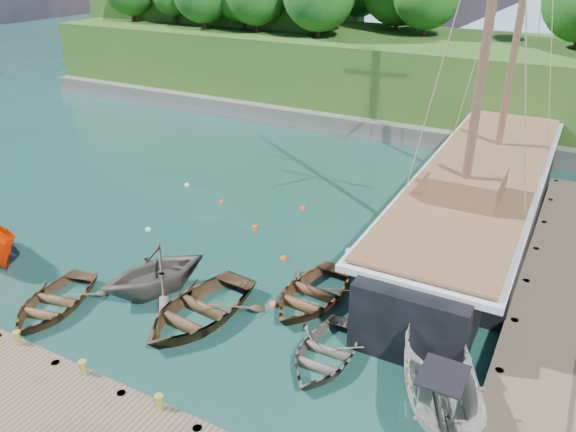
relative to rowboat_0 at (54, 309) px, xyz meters
name	(u,v)px	position (x,y,z in m)	size (l,w,h in m)	color
ground	(210,312)	(5.31, 2.66, 0.00)	(160.00, 160.00, 0.00)	#133C2F
dock_east	(562,293)	(16.81, 9.66, 0.43)	(3.20, 24.00, 1.10)	brown
bollard_0	(23,357)	(1.31, -2.44, 0.00)	(0.26, 0.26, 0.45)	olive
bollard_1	(87,388)	(4.31, -2.44, 0.00)	(0.26, 0.26, 0.45)	olive
bollard_2	(162,423)	(7.31, -2.44, 0.00)	(0.26, 0.26, 0.45)	olive
rowboat_0	(54,309)	(0.00, 0.00, 0.00)	(3.01, 4.21, 0.87)	brown
rowboat_1	(157,292)	(2.68, 2.73, 0.00)	(3.64, 4.22, 2.23)	#5B544C
rowboat_2	(199,318)	(5.21, 2.14, 0.00)	(3.66, 5.12, 1.06)	brown
rowboat_3	(325,359)	(10.25, 2.31, 0.00)	(2.83, 3.96, 0.82)	#5B574C
rowboat_4	(311,301)	(8.34, 5.16, 0.00)	(3.27, 4.58, 0.95)	brown
cabin_boat_white	(437,412)	(14.19, 1.77, 0.00)	(2.05, 5.46, 2.11)	beige
schooner	(477,202)	(12.45, 14.86, 1.23)	(5.66, 29.58, 22.08)	black
mooring_buoy_0	(148,230)	(-1.25, 6.71, 0.00)	(0.28, 0.28, 0.28)	white
mooring_buoy_1	(255,228)	(3.17, 9.39, 0.00)	(0.30, 0.30, 0.30)	#F95A00
mooring_buoy_2	(284,259)	(5.86, 7.44, 0.00)	(0.33, 0.33, 0.33)	#E34F0F
mooring_buoy_3	(349,252)	(8.11, 9.40, 0.00)	(0.33, 0.33, 0.33)	silver
mooring_buoy_4	(222,203)	(0.05, 11.04, 0.00)	(0.29, 0.29, 0.29)	#EB4619
mooring_buoy_5	(303,209)	(4.22, 12.43, 0.00)	(0.30, 0.30, 0.30)	#F04422
mooring_buoy_6	(187,186)	(-3.04, 12.04, 0.00)	(0.30, 0.30, 0.30)	silver
mooring_buoy_7	(273,305)	(7.20, 4.17, 0.00)	(0.35, 0.35, 0.35)	#F45224
headland	(297,32)	(-7.57, 34.02, 5.54)	(51.00, 19.31, 12.90)	#474744
distant_ridge	(553,13)	(9.61, 72.66, 4.35)	(117.00, 40.00, 10.00)	#728CA5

